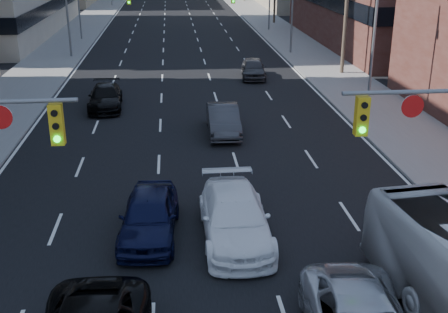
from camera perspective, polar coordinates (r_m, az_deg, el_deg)
signal_far_left at (r=52.05m, az=-13.09°, el=14.45°), size 6.09×0.33×6.00m
signal_far_right at (r=52.36m, az=4.40°, el=14.94°), size 6.09×0.33×6.00m
streetlight_right_near at (r=33.67m, az=14.80°, el=12.40°), size 2.03×0.22×9.00m
white_van at (r=19.32m, az=1.11°, el=-6.20°), size 2.30×5.58×1.61m
sedan_blue at (r=19.63m, az=-7.62°, el=-5.95°), size 2.22×4.84×1.61m
sedan_grey_center at (r=30.07m, az=-0.08°, el=3.75°), size 1.67×4.66×1.53m
sedan_black_far at (r=35.61m, az=-11.96°, el=5.91°), size 2.22×4.99×1.42m
sedan_grey_right at (r=43.13m, az=3.00°, el=8.94°), size 2.17×4.53×1.49m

